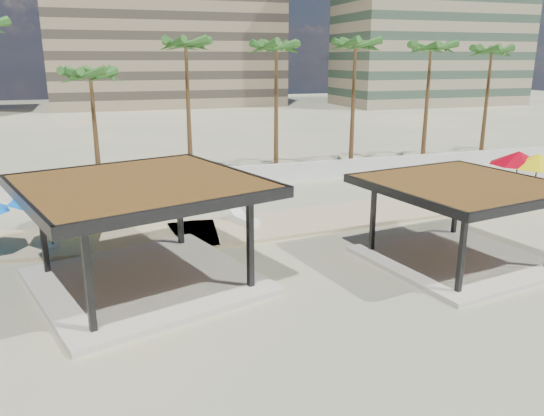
{
  "coord_description": "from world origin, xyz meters",
  "views": [
    {
      "loc": [
        -9.11,
        -16.62,
        7.94
      ],
      "look_at": [
        -1.72,
        5.29,
        1.4
      ],
      "focal_mm": 35.0,
      "sensor_mm": 36.0,
      "label": 1
    }
  ],
  "objects_px": {
    "pavilion_central": "(459,215)",
    "lounger_c": "(517,201)",
    "umbrella_c": "(519,158)",
    "umbrella_a": "(47,192)",
    "lounger_a": "(243,219)",
    "pavilion_west": "(142,223)",
    "lounger_b": "(466,189)"
  },
  "relations": [
    {
      "from": "pavilion_central",
      "to": "lounger_c",
      "type": "height_order",
      "value": "pavilion_central"
    },
    {
      "from": "umbrella_c",
      "to": "lounger_c",
      "type": "distance_m",
      "value": 2.42
    },
    {
      "from": "pavilion_central",
      "to": "umbrella_a",
      "type": "distance_m",
      "value": 16.84
    },
    {
      "from": "umbrella_c",
      "to": "lounger_a",
      "type": "height_order",
      "value": "umbrella_c"
    },
    {
      "from": "pavilion_central",
      "to": "pavilion_west",
      "type": "bearing_deg",
      "value": 162.24
    },
    {
      "from": "pavilion_central",
      "to": "umbrella_c",
      "type": "bearing_deg",
      "value": 27.21
    },
    {
      "from": "umbrella_a",
      "to": "lounger_b",
      "type": "distance_m",
      "value": 23.27
    },
    {
      "from": "lounger_c",
      "to": "pavilion_central",
      "type": "bearing_deg",
      "value": 90.76
    },
    {
      "from": "pavilion_west",
      "to": "lounger_a",
      "type": "xyz_separation_m",
      "value": [
        5.25,
        5.55,
        -1.96
      ]
    },
    {
      "from": "pavilion_central",
      "to": "lounger_a",
      "type": "bearing_deg",
      "value": 123.61
    },
    {
      "from": "pavilion_west",
      "to": "lounger_b",
      "type": "relative_size",
      "value": 4.43
    },
    {
      "from": "pavilion_central",
      "to": "umbrella_c",
      "type": "height_order",
      "value": "pavilion_central"
    },
    {
      "from": "pavilion_west",
      "to": "umbrella_a",
      "type": "xyz_separation_m",
      "value": [
        -3.41,
        4.8,
        0.29
      ]
    },
    {
      "from": "lounger_a",
      "to": "lounger_c",
      "type": "xyz_separation_m",
      "value": [
        15.3,
        -1.5,
        0.01
      ]
    },
    {
      "from": "lounger_a",
      "to": "lounger_c",
      "type": "bearing_deg",
      "value": -114.83
    },
    {
      "from": "lounger_b",
      "to": "lounger_c",
      "type": "bearing_deg",
      "value": -177.93
    },
    {
      "from": "umbrella_a",
      "to": "lounger_c",
      "type": "height_order",
      "value": "umbrella_a"
    },
    {
      "from": "lounger_a",
      "to": "pavilion_central",
      "type": "bearing_deg",
      "value": -156.24
    },
    {
      "from": "umbrella_c",
      "to": "lounger_c",
      "type": "bearing_deg",
      "value": -121.7
    },
    {
      "from": "lounger_a",
      "to": "lounger_c",
      "type": "distance_m",
      "value": 15.37
    },
    {
      "from": "lounger_b",
      "to": "lounger_c",
      "type": "relative_size",
      "value": 1.03
    },
    {
      "from": "pavilion_west",
      "to": "lounger_b",
      "type": "xyz_separation_m",
      "value": [
        19.63,
        7.2,
        -1.95
      ]
    },
    {
      "from": "pavilion_central",
      "to": "pavilion_west",
      "type": "distance_m",
      "value": 12.22
    },
    {
      "from": "pavilion_central",
      "to": "pavilion_west",
      "type": "relative_size",
      "value": 0.8
    },
    {
      "from": "pavilion_west",
      "to": "umbrella_c",
      "type": "relative_size",
      "value": 2.3
    },
    {
      "from": "pavilion_west",
      "to": "lounger_c",
      "type": "height_order",
      "value": "pavilion_west"
    },
    {
      "from": "lounger_b",
      "to": "umbrella_a",
      "type": "bearing_deg",
      "value": 81.74
    },
    {
      "from": "lounger_a",
      "to": "lounger_b",
      "type": "distance_m",
      "value": 14.47
    },
    {
      "from": "umbrella_c",
      "to": "umbrella_a",
      "type": "bearing_deg",
      "value": -179.76
    },
    {
      "from": "lounger_c",
      "to": "pavilion_west",
      "type": "bearing_deg",
      "value": 67.38
    },
    {
      "from": "lounger_b",
      "to": "lounger_c",
      "type": "xyz_separation_m",
      "value": [
        0.92,
        -3.15,
        0.0
      ]
    },
    {
      "from": "pavilion_west",
      "to": "umbrella_c",
      "type": "height_order",
      "value": "pavilion_west"
    }
  ]
}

